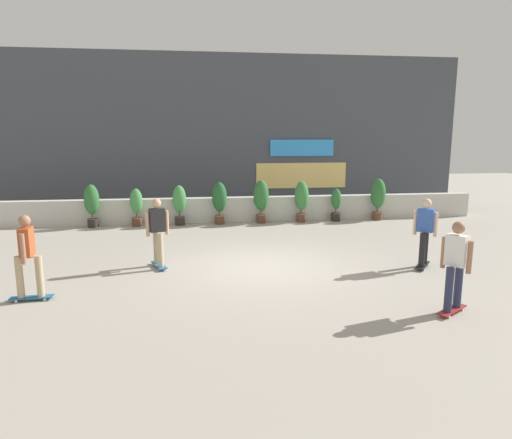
% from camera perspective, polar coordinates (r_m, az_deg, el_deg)
% --- Properties ---
extents(ground_plane, '(48.00, 48.00, 0.00)m').
position_cam_1_polar(ground_plane, '(11.22, 1.04, -5.93)').
color(ground_plane, '#A8A093').
extents(planter_wall, '(18.00, 0.40, 0.90)m').
position_cam_1_polar(planter_wall, '(16.93, -2.06, 1.30)').
color(planter_wall, beige).
rests_on(planter_wall, ground).
extents(building_backdrop, '(20.00, 2.08, 6.50)m').
position_cam_1_polar(building_backdrop, '(20.69, -3.22, 10.78)').
color(building_backdrop, '#424751').
rests_on(building_backdrop, ground).
extents(potted_plant_0, '(0.51, 0.51, 1.50)m').
position_cam_1_polar(potted_plant_0, '(16.72, -19.82, 2.01)').
color(potted_plant_0, '#2D2823').
rests_on(potted_plant_0, ground).
extents(potted_plant_1, '(0.43, 0.43, 1.33)m').
position_cam_1_polar(potted_plant_1, '(16.49, -14.70, 1.74)').
color(potted_plant_1, brown).
rests_on(potted_plant_1, ground).
extents(potted_plant_2, '(0.47, 0.47, 1.42)m').
position_cam_1_polar(potted_plant_2, '(16.36, -9.54, 2.12)').
color(potted_plant_2, '#2D2823').
rests_on(potted_plant_2, ground).
extents(potted_plant_3, '(0.52, 0.52, 1.51)m').
position_cam_1_polar(potted_plant_3, '(16.37, -4.58, 2.48)').
color(potted_plant_3, brown).
rests_on(potted_plant_3, ground).
extents(potted_plant_4, '(0.55, 0.55, 1.57)m').
position_cam_1_polar(potted_plant_4, '(16.51, 0.65, 2.71)').
color(potted_plant_4, brown).
rests_on(potted_plant_4, ground).
extents(potted_plant_5, '(0.51, 0.51, 1.50)m').
position_cam_1_polar(potted_plant_5, '(16.80, 5.70, 2.64)').
color(potted_plant_5, brown).
rests_on(potted_plant_5, ground).
extents(potted_plant_6, '(0.37, 0.37, 1.21)m').
position_cam_1_polar(potted_plant_6, '(17.18, 9.96, 1.95)').
color(potted_plant_6, '#2D2823').
rests_on(potted_plant_6, ground).
extents(potted_plant_7, '(0.54, 0.54, 1.56)m').
position_cam_1_polar(potted_plant_7, '(17.70, 15.00, 2.86)').
color(potted_plant_7, brown).
rests_on(potted_plant_7, ground).
extents(skater_mid_plaza, '(0.81, 0.56, 1.70)m').
position_cam_1_polar(skater_mid_plaza, '(9.80, -26.63, -3.85)').
color(skater_mid_plaza, '#266699').
rests_on(skater_mid_plaza, ground).
extents(skater_by_wall_right, '(0.53, 0.82, 1.70)m').
position_cam_1_polar(skater_by_wall_right, '(11.19, -12.19, -1.26)').
color(skater_by_wall_right, '#266699').
rests_on(skater_by_wall_right, ground).
extents(skater_far_right, '(0.78, 0.61, 1.70)m').
position_cam_1_polar(skater_far_right, '(8.89, 23.66, -5.01)').
color(skater_far_right, maroon).
rests_on(skater_far_right, ground).
extents(skater_by_wall_left, '(0.65, 0.75, 1.70)m').
position_cam_1_polar(skater_by_wall_left, '(11.65, 20.34, -1.22)').
color(skater_by_wall_left, black).
rests_on(skater_by_wall_left, ground).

